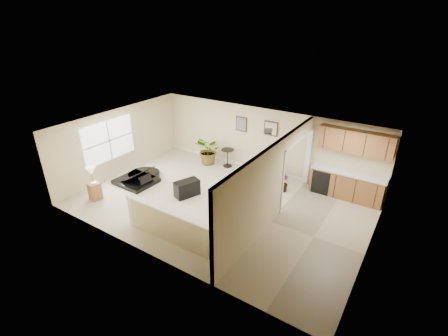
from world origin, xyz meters
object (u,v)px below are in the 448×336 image
Objects in this scene: accent_table at (228,155)px; piano_bench at (187,188)px; small_plant at (283,184)px; loveseat at (261,173)px; piano at (137,168)px; palm_plant at (209,151)px; lamp_stand at (94,186)px.

piano_bench is at bearing -87.74° from accent_table.
piano_bench is 2.74m from accent_table.
accent_table reaches higher than piano_bench.
accent_table is 2.77m from small_plant.
piano is at bearing -126.99° from loveseat.
palm_plant reaches higher than small_plant.
loveseat is (3.79, 2.53, -0.26)m from piano.
small_plant is at bearing 27.07° from piano.
lamp_stand reaches higher than piano_bench.
loveseat is 1.18× the size of palm_plant.
palm_plant is at bearing 70.14° from lamp_stand.
loveseat is at bearing 163.78° from small_plant.
lamp_stand is at bearing -96.31° from piano.
piano_bench is 2.66m from palm_plant.
loveseat is 5.82m from lamp_stand.
palm_plant is at bearing 108.85° from piano_bench.
piano_bench is 0.71× the size of lamp_stand.
lamp_stand is (-4.03, -4.19, 0.21)m from loveseat.
piano is at bearing -154.71° from small_plant.
loveseat is at bearing 35.48° from piano.
lamp_stand is at bearing -142.91° from piano_bench.
accent_table reaches higher than small_plant.
piano is at bearing -175.64° from piano_bench.
piano reaches higher than palm_plant.
accent_table is (2.08, 2.90, -0.07)m from piano.
small_plant is at bearing -13.63° from accent_table.
piano_bench is 1.13× the size of accent_table.
small_plant is 6.35m from lamp_stand.
small_plant is at bearing -7.06° from palm_plant.
piano is 3.57m from accent_table.
loveseat is 1.76m from accent_table.
piano reaches higher than small_plant.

